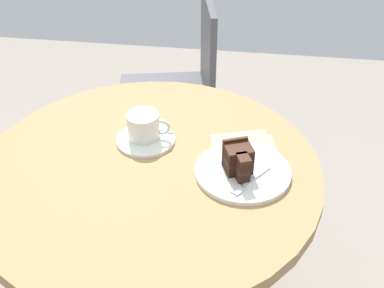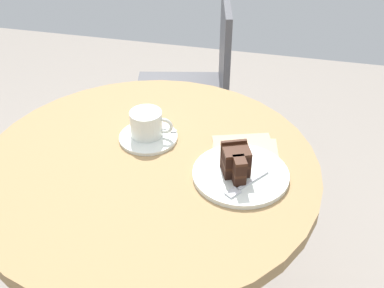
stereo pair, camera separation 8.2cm
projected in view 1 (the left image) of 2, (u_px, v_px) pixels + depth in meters
cafe_table at (151, 198)px, 1.26m from camera, size 0.86×0.86×0.71m
saucer at (146, 139)px, 1.27m from camera, size 0.16×0.16×0.01m
coffee_cup at (144, 125)px, 1.25m from camera, size 0.12×0.08×0.07m
teaspoon at (160, 130)px, 1.30m from camera, size 0.11×0.02×0.00m
cake_plate at (243, 172)px, 1.16m from camera, size 0.23×0.23×0.01m
cake_slice at (238, 160)px, 1.13m from camera, size 0.08×0.10×0.08m
fork at (247, 183)px, 1.11m from camera, size 0.09×0.12×0.00m
napkin at (245, 152)px, 1.23m from camera, size 0.20×0.22×0.00m
cafe_chair at (184, 82)px, 1.96m from camera, size 0.45×0.45×0.85m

